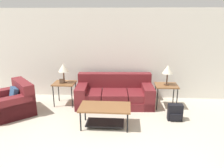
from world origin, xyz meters
name	(u,v)px	position (x,y,z in m)	size (l,w,h in m)	color
wall_back	(121,55)	(0.00, 4.34, 1.30)	(9.10, 0.06, 2.60)	silver
couch	(115,94)	(-0.14, 3.69, 0.29)	(2.14, 1.13, 0.82)	maroon
armchair	(12,103)	(-2.69, 2.88, 0.29)	(1.42, 1.42, 0.80)	maroon
coffee_table	(105,112)	(-0.27, 2.38, 0.35)	(1.12, 0.63, 0.48)	brown
side_table_left	(64,85)	(-1.52, 3.59, 0.57)	(0.59, 0.53, 0.63)	brown
side_table_right	(166,87)	(1.24, 3.59, 0.57)	(0.59, 0.53, 0.63)	brown
table_lamp_left	(63,68)	(-1.52, 3.59, 1.04)	(0.29, 0.29, 0.53)	#472D1E
table_lamp_right	(168,70)	(1.24, 3.59, 1.04)	(0.29, 0.29, 0.53)	#472D1E
backpack	(175,113)	(1.35, 2.80, 0.19)	(0.34, 0.25, 0.40)	black
picture_frame	(61,81)	(-1.57, 3.51, 0.69)	(0.10, 0.04, 0.13)	#4C3828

